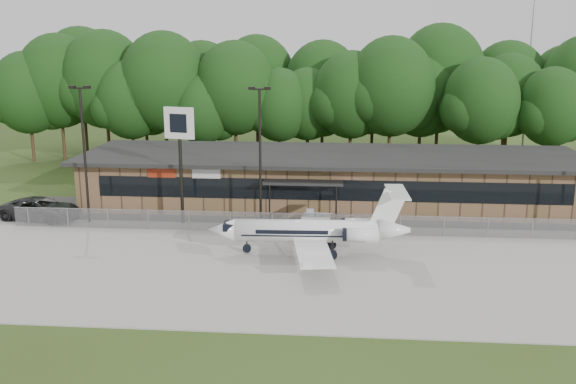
# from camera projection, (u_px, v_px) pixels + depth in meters

# --- Properties ---
(ground) EXTENTS (160.00, 160.00, 0.00)m
(ground) POSITION_uv_depth(u_px,v_px,m) (321.00, 327.00, 30.81)
(ground) COLOR #324518
(ground) RESTS_ON ground
(apron) EXTENTS (64.00, 18.00, 0.08)m
(apron) POSITION_uv_depth(u_px,v_px,m) (326.00, 268.00, 38.55)
(apron) COLOR #9E9B93
(apron) RESTS_ON ground
(parking_lot) EXTENTS (50.00, 9.00, 0.06)m
(parking_lot) POSITION_uv_depth(u_px,v_px,m) (330.00, 217.00, 49.70)
(parking_lot) COLOR #383835
(parking_lot) RESTS_ON ground
(terminal) EXTENTS (41.00, 11.65, 4.30)m
(terminal) POSITION_uv_depth(u_px,v_px,m) (331.00, 178.00, 53.50)
(terminal) COLOR brown
(terminal) RESTS_ON ground
(fence) EXTENTS (46.00, 0.04, 1.52)m
(fence) POSITION_uv_depth(u_px,v_px,m) (329.00, 224.00, 45.16)
(fence) COLOR gray
(fence) RESTS_ON ground
(treeline) EXTENTS (72.00, 12.00, 15.00)m
(treeline) POSITION_uv_depth(u_px,v_px,m) (335.00, 95.00, 69.76)
(treeline) COLOR #143711
(treeline) RESTS_ON ground
(radio_mast) EXTENTS (0.20, 0.20, 25.00)m
(radio_mast) POSITION_uv_depth(u_px,v_px,m) (531.00, 48.00, 72.62)
(radio_mast) COLOR gray
(radio_mast) RESTS_ON ground
(light_pole_left) EXTENTS (1.55, 0.30, 10.23)m
(light_pole_left) POSITION_uv_depth(u_px,v_px,m) (84.00, 144.00, 46.87)
(light_pole_left) COLOR black
(light_pole_left) RESTS_ON ground
(light_pole_mid) EXTENTS (1.55, 0.30, 10.23)m
(light_pole_mid) POSITION_uv_depth(u_px,v_px,m) (260.00, 147.00, 45.81)
(light_pole_mid) COLOR black
(light_pole_mid) RESTS_ON ground
(business_jet) EXTENTS (12.95, 11.52, 4.37)m
(business_jet) POSITION_uv_depth(u_px,v_px,m) (314.00, 232.00, 40.67)
(business_jet) COLOR white
(business_jet) RESTS_ON ground
(suv) EXTENTS (6.49, 3.74, 1.70)m
(suv) POSITION_uv_depth(u_px,v_px,m) (41.00, 209.00, 48.89)
(suv) COLOR #2D2D2F
(suv) RESTS_ON ground
(pole_sign) EXTENTS (2.28, 0.79, 8.71)m
(pole_sign) POSITION_uv_depth(u_px,v_px,m) (180.00, 136.00, 46.42)
(pole_sign) COLOR black
(pole_sign) RESTS_ON ground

